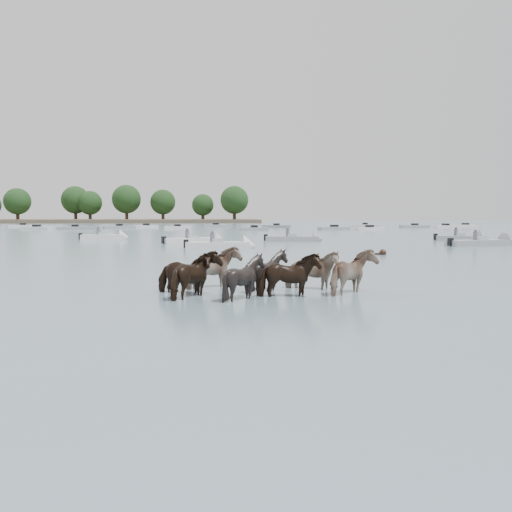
{
  "coord_description": "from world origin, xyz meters",
  "views": [
    {
      "loc": [
        -2.75,
        -17.25,
        2.47
      ],
      "look_at": [
        -1.47,
        0.36,
        1.1
      ],
      "focal_mm": 37.61,
      "sensor_mm": 36.0,
      "label": 1
    }
  ],
  "objects": [
    {
      "name": "pony_herd",
      "position": [
        -1.48,
        -0.63,
        0.56
      ],
      "size": [
        7.24,
        4.12,
        1.65
      ],
      "color": "black",
      "rests_on": "ground"
    },
    {
      "name": "motorboat_f",
      "position": [
        -13.4,
        37.06,
        0.23
      ],
      "size": [
        4.91,
        2.43,
        1.92
      ],
      "rotation": [
        0.0,
        0.0,
        0.19
      ],
      "color": "silver",
      "rests_on": "ground"
    },
    {
      "name": "swimming_pony",
      "position": [
        7.4,
        15.01,
        0.1
      ],
      "size": [
        0.72,
        0.44,
        0.44
      ],
      "color": "black",
      "rests_on": "ground"
    },
    {
      "name": "motorboat_b",
      "position": [
        -1.93,
        21.86,
        0.23
      ],
      "size": [
        5.27,
        1.68,
        1.92
      ],
      "rotation": [
        0.0,
        0.0,
        -0.02
      ],
      "color": "silver",
      "rests_on": "ground"
    },
    {
      "name": "motorboat_d",
      "position": [
        18.77,
        23.77,
        0.22
      ],
      "size": [
        6.1,
        2.72,
        1.92
      ],
      "rotation": [
        0.0,
        0.0,
        0.2
      ],
      "color": "gray",
      "rests_on": "ground"
    },
    {
      "name": "distant_flotilla",
      "position": [
        -0.86,
        76.85,
        0.26
      ],
      "size": [
        105.38,
        28.01,
        0.93
      ],
      "color": "silver",
      "rests_on": "ground"
    },
    {
      "name": "ground",
      "position": [
        0.0,
        0.0,
        0.0
      ],
      "size": [
        400.0,
        400.0,
        0.0
      ],
      "primitive_type": "plane",
      "color": "slate",
      "rests_on": "ground"
    },
    {
      "name": "motorboat_a",
      "position": [
        -4.18,
        29.18,
        0.23
      ],
      "size": [
        5.66,
        3.7,
        1.92
      ],
      "rotation": [
        0.0,
        0.0,
        0.42
      ],
      "color": "silver",
      "rests_on": "ground"
    },
    {
      "name": "motorboat_e",
      "position": [
        21.1,
        32.12,
        0.23
      ],
      "size": [
        5.21,
        2.5,
        1.92
      ],
      "rotation": [
        0.0,
        0.0,
        -0.19
      ],
      "color": "gray",
      "rests_on": "ground"
    },
    {
      "name": "motorboat_c",
      "position": [
        4.92,
        31.72,
        0.23
      ],
      "size": [
        5.55,
        2.21,
        1.92
      ],
      "rotation": [
        0.0,
        0.0,
        -0.12
      ],
      "color": "gray",
      "rests_on": "ground"
    }
  ]
}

